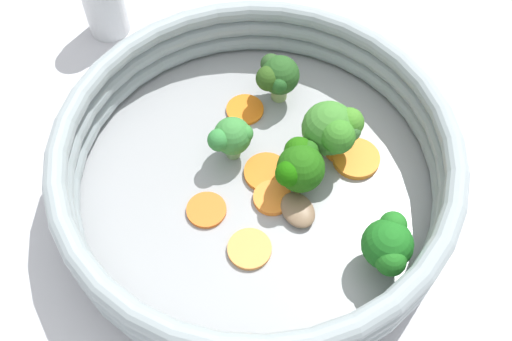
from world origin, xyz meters
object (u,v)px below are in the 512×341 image
(broccoli_floret_2, at_px, (230,138))
(mushroom_piece_0, at_px, (298,210))
(carrot_slice_1, at_px, (272,198))
(carrot_slice_2, at_px, (245,110))
(carrot_slice_4, at_px, (250,249))
(carrot_slice_3, at_px, (209,213))
(carrot_slice_6, at_px, (342,148))
(broccoli_floret_4, at_px, (300,165))
(skillet, at_px, (256,185))
(carrot_slice_5, at_px, (356,158))
(broccoli_floret_0, at_px, (334,129))
(carrot_slice_0, at_px, (266,172))
(broccoli_floret_1, at_px, (277,76))
(broccoli_floret_3, at_px, (388,245))

(broccoli_floret_2, distance_m, mushroom_piece_0, 0.08)
(carrot_slice_1, bearing_deg, carrot_slice_2, 157.82)
(carrot_slice_4, bearing_deg, carrot_slice_3, -170.06)
(carrot_slice_6, distance_m, broccoli_floret_4, 0.06)
(skillet, distance_m, carrot_slice_5, 0.09)
(broccoli_floret_4, bearing_deg, broccoli_floret_0, 102.06)
(carrot_slice_0, bearing_deg, carrot_slice_3, -86.60)
(carrot_slice_0, xyz_separation_m, carrot_slice_3, (0.00, -0.06, -0.00))
(carrot_slice_2, relative_size, broccoli_floret_2, 0.80)
(skillet, xyz_separation_m, broccoli_floret_1, (-0.06, 0.07, 0.04))
(carrot_slice_3, relative_size, carrot_slice_5, 0.81)
(carrot_slice_6, relative_size, mushroom_piece_0, 0.93)
(carrot_slice_6, bearing_deg, carrot_slice_3, -96.76)
(carrot_slice_4, xyz_separation_m, carrot_slice_5, (-0.01, 0.12, 0.00))
(broccoli_floret_3, bearing_deg, carrot_slice_6, 156.02)
(carrot_slice_0, bearing_deg, carrot_slice_5, 63.82)
(broccoli_floret_1, bearing_deg, carrot_slice_5, 8.11)
(carrot_slice_2, relative_size, carrot_slice_6, 1.07)
(carrot_slice_2, height_order, broccoli_floret_2, broccoli_floret_2)
(mushroom_piece_0, bearing_deg, broccoli_floret_2, -171.37)
(carrot_slice_0, distance_m, carrot_slice_3, 0.06)
(carrot_slice_4, distance_m, carrot_slice_5, 0.12)
(carrot_slice_3, relative_size, broccoli_floret_3, 0.67)
(skillet, xyz_separation_m, carrot_slice_1, (0.02, -0.00, 0.01))
(broccoli_floret_3, bearing_deg, skillet, -163.31)
(carrot_slice_3, distance_m, mushroom_piece_0, 0.07)
(broccoli_floret_1, bearing_deg, broccoli_floret_0, 0.22)
(carrot_slice_6, relative_size, broccoli_floret_2, 0.75)
(carrot_slice_0, distance_m, broccoli_floret_2, 0.04)
(broccoli_floret_0, relative_size, mushroom_piece_0, 1.62)
(skillet, bearing_deg, carrot_slice_6, 76.91)
(carrot_slice_2, bearing_deg, carrot_slice_6, 27.25)
(broccoli_floret_0, bearing_deg, broccoli_floret_1, -179.78)
(broccoli_floret_4, bearing_deg, broccoli_floret_3, 5.65)
(broccoli_floret_4, bearing_deg, carrot_slice_5, 79.46)
(broccoli_floret_3, relative_size, mushroom_piece_0, 1.42)
(skillet, bearing_deg, mushroom_piece_0, 11.29)
(carrot_slice_0, height_order, carrot_slice_5, same)
(carrot_slice_0, distance_m, carrot_slice_6, 0.07)
(carrot_slice_1, bearing_deg, broccoli_floret_0, 96.66)
(carrot_slice_2, relative_size, carrot_slice_4, 0.97)
(carrot_slice_3, relative_size, broccoli_floret_4, 0.68)
(mushroom_piece_0, bearing_deg, broccoli_floret_1, 151.14)
(broccoli_floret_2, relative_size, broccoli_floret_4, 0.89)
(broccoli_floret_2, bearing_deg, carrot_slice_1, 2.31)
(carrot_slice_1, distance_m, broccoli_floret_1, 0.11)
(carrot_slice_0, distance_m, broccoli_floret_3, 0.12)
(skillet, bearing_deg, broccoli_floret_0, 77.78)
(skillet, xyz_separation_m, mushroom_piece_0, (0.04, 0.01, 0.01))
(carrot_slice_2, bearing_deg, carrot_slice_5, 24.60)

